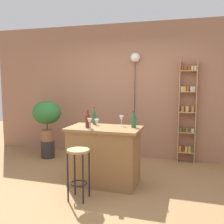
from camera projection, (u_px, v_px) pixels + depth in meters
ground at (98, 191)px, 3.92m from camera, size 12.00×12.00×0.00m
back_wall at (129, 91)px, 5.60m from camera, size 6.40×0.10×2.80m
kitchen_counter at (104, 155)px, 4.15m from camera, size 1.13×0.66×0.90m
bar_stool at (78, 163)px, 3.58m from camera, size 0.30×0.30×0.70m
spice_shelf at (187, 111)px, 5.17m from camera, size 0.34×0.13×2.01m
plant_stool at (48, 149)px, 5.58m from camera, size 0.28×0.28×0.36m
potted_plant at (47, 115)px, 5.49m from camera, size 0.60×0.54×0.84m
bottle_soda_blue at (88, 121)px, 4.05m from camera, size 0.08×0.08×0.27m
bottle_wine_red at (94, 118)px, 4.37m from camera, size 0.06×0.06×0.29m
bottle_vinegar at (134, 121)px, 4.07m from camera, size 0.08×0.08×0.26m
wine_glass_left at (121, 119)px, 4.21m from camera, size 0.07×0.07×0.16m
wine_glass_center at (90, 121)px, 3.93m from camera, size 0.07×0.07×0.16m
wine_glass_right at (97, 122)px, 3.85m from camera, size 0.07×0.07×0.16m
pendant_globe_light at (135, 60)px, 5.38m from camera, size 0.20×0.20×2.18m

